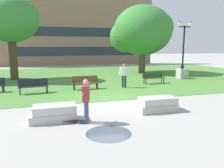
{
  "coord_description": "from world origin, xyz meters",
  "views": [
    {
      "loc": [
        -3.08,
        -11.07,
        2.93
      ],
      "look_at": [
        -0.23,
        -1.4,
        1.2
      ],
      "focal_mm": 35.0,
      "sensor_mm": 36.0,
      "label": 1
    }
  ],
  "objects": [
    {
      "name": "tree_near_right",
      "position": [
        7.05,
        11.61,
        4.62
      ],
      "size": [
        6.71,
        6.39,
        7.39
      ],
      "color": "brown",
      "rests_on": "grass_lawn"
    },
    {
      "name": "person_bystander_near_lawn",
      "position": [
        2.15,
        3.59,
        0.98
      ],
      "size": [
        0.75,
        0.3,
        1.71
      ],
      "color": "#28282D",
      "rests_on": "grass_lawn"
    },
    {
      "name": "puddle",
      "position": [
        -1.19,
        -4.26,
        0.0
      ],
      "size": [
        1.57,
        1.57,
        0.01
      ],
      "primitive_type": "cylinder",
      "color": "#47515B",
      "rests_on": "ground"
    },
    {
      "name": "tree_far_left",
      "position": [
        -6.03,
        9.99,
        5.22
      ],
      "size": [
        5.0,
        4.76,
        7.31
      ],
      "color": "#4C3823",
      "rests_on": "grass_lawn"
    },
    {
      "name": "building_facade_distant",
      "position": [
        1.88,
        24.5,
        5.48
      ],
      "size": [
        24.83,
        1.03,
        10.97
      ],
      "color": "#8E6B56",
      "rests_on": "ground"
    },
    {
      "name": "park_bench_far_left",
      "position": [
        4.99,
        4.58,
        0.54
      ],
      "size": [
        1.83,
        0.65,
        0.9
      ],
      "color": "#284723",
      "rests_on": "grass_lawn"
    },
    {
      "name": "concrete_block_left",
      "position": [
        1.66,
        -2.33,
        0.31
      ],
      "size": [
        1.8,
        0.9,
        0.64
      ],
      "color": "#B2ADA3",
      "rests_on": "ground"
    },
    {
      "name": "park_bench_near_right",
      "position": [
        -4.02,
        3.34,
        0.54
      ],
      "size": [
        1.85,
        0.75,
        0.9
      ],
      "color": "#1E232D",
      "rests_on": "grass_lawn"
    },
    {
      "name": "lamp_post_center",
      "position": [
        8.8,
        6.3,
        1.06
      ],
      "size": [
        1.32,
        0.8,
        5.15
      ],
      "color": "#ADA89E",
      "rests_on": "grass_lawn"
    },
    {
      "name": "concrete_block_center",
      "position": [
        -2.94,
        -2.37,
        0.31
      ],
      "size": [
        1.8,
        0.9,
        0.64
      ],
      "color": "#BCB7B2",
      "rests_on": "ground"
    },
    {
      "name": "grass_lawn",
      "position": [
        0.0,
        10.0,
        0.01
      ],
      "size": [
        40.0,
        20.0,
        0.02
      ],
      "primitive_type": "cube",
      "color": "#4C8438",
      "rests_on": "ground"
    },
    {
      "name": "person_skateboarder",
      "position": [
        -1.73,
        -2.97,
        0.97
      ],
      "size": [
        0.4,
        0.57,
        1.71
      ],
      "color": "#384C7A",
      "rests_on": "ground"
    },
    {
      "name": "park_bench_far_right",
      "position": [
        -0.63,
        3.78,
        0.54
      ],
      "size": [
        1.81,
        0.56,
        0.9
      ],
      "color": "brown",
      "rests_on": "grass_lawn"
    },
    {
      "name": "ground_plane",
      "position": [
        0.0,
        0.0,
        0.0
      ],
      "size": [
        140.0,
        140.0,
        0.0
      ],
      "primitive_type": "plane",
      "color": "#A3A09B"
    },
    {
      "name": "skateboard",
      "position": [
        -2.23,
        -2.88,
        0.09
      ],
      "size": [
        1.02,
        0.56,
        0.14
      ],
      "color": "black",
      "rests_on": "ground"
    }
  ]
}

